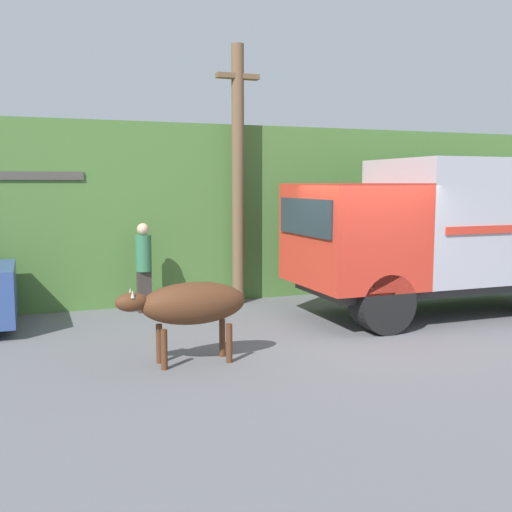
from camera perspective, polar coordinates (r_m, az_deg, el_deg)
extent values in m
plane|color=slate|center=(10.33, 10.37, -7.37)|extent=(60.00, 60.00, 0.00)
cube|color=#4C7A38|center=(16.13, -1.85, 4.61)|extent=(32.00, 6.05, 3.78)
cube|color=#2D2D2D|center=(12.33, 17.64, -2.39)|extent=(5.62, 1.92, 0.18)
cube|color=red|center=(11.01, 9.05, 2.07)|extent=(1.83, 2.39, 1.84)
cube|color=#232D38|center=(10.56, 4.65, 3.73)|extent=(0.04, 2.04, 0.64)
cube|color=#ADADB7|center=(12.79, 21.07, 3.37)|extent=(4.28, 2.39, 2.29)
cylinder|color=black|center=(10.42, 11.92, -4.37)|extent=(1.03, 0.53, 1.03)
ellipsoid|color=#512D19|center=(8.46, -5.94, -4.49)|extent=(1.50, 0.60, 0.60)
ellipsoid|color=#512D19|center=(8.28, -11.75, -4.33)|extent=(0.45, 0.26, 0.26)
cone|color=#B7AD93|center=(8.15, -11.66, -3.56)|extent=(0.06, 0.06, 0.11)
cone|color=#B7AD93|center=(8.35, -11.89, -3.32)|extent=(0.06, 0.06, 0.11)
cylinder|color=#512D19|center=(8.34, -8.74, -8.80)|extent=(0.09, 0.09, 0.56)
cylinder|color=#512D19|center=(8.65, -9.19, -8.24)|extent=(0.09, 0.09, 0.56)
cylinder|color=#512D19|center=(8.57, -2.57, -8.30)|extent=(0.09, 0.09, 0.56)
cylinder|color=#512D19|center=(8.87, -3.23, -7.77)|extent=(0.09, 0.09, 0.56)
cube|color=#38332D|center=(12.03, -10.59, -3.36)|extent=(0.28, 0.19, 0.82)
cylinder|color=#33724C|center=(11.92, -10.67, 0.26)|extent=(0.33, 0.33, 0.71)
sphere|color=#DBB28E|center=(11.88, -10.72, 2.53)|extent=(0.23, 0.23, 0.23)
cylinder|color=brown|center=(12.55, -1.73, 7.56)|extent=(0.26, 0.26, 5.35)
cube|color=brown|center=(12.73, -1.76, 16.74)|extent=(0.90, 0.21, 0.10)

